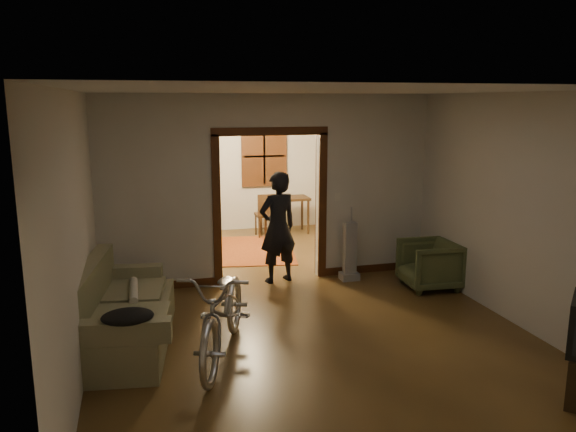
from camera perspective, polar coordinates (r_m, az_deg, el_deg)
name	(u,v)px	position (r m, az deg, el deg)	size (l,w,h in m)	color
floor	(282,295)	(8.02, -0.57, -8.00)	(5.00, 8.50, 0.01)	#3F2B14
ceiling	(282,93)	(7.55, -0.61, 12.43)	(5.00, 8.50, 0.01)	white
wall_back	(231,164)	(11.79, -5.82, 5.27)	(5.00, 0.02, 2.80)	beige
wall_left	(89,206)	(7.45, -19.54, 0.94)	(0.02, 8.50, 2.80)	beige
wall_right	(446,190)	(8.63, 15.71, 2.57)	(0.02, 8.50, 2.80)	beige
partition_wall	(270,189)	(8.38, -1.88, 2.74)	(5.00, 0.14, 2.80)	beige
door_casing	(270,209)	(8.43, -1.87, 0.73)	(1.74, 0.20, 2.32)	#3F200E
far_window	(264,156)	(11.86, -2.45, 6.09)	(0.98, 0.06, 1.28)	black
chandelier	(246,121)	(10.00, -4.26, 9.63)	(0.24, 0.24, 0.24)	#FFE0A5
light_switch	(337,197)	(8.63, 5.04, 1.96)	(0.08, 0.01, 0.12)	silver
sofa	(125,305)	(6.57, -16.26, -8.69)	(0.92, 2.04, 0.94)	#6D6D49
rolled_paper	(134,290)	(6.83, -15.41, -7.30)	(0.10, 0.10, 0.77)	beige
jacket	(128,317)	(5.64, -15.99, -9.79)	(0.49, 0.37, 0.14)	black
bicycle	(224,310)	(6.05, -6.49, -9.50)	(0.69, 1.98, 1.04)	silver
armchair	(429,264)	(8.47, 14.15, -4.79)	(0.75, 0.78, 0.71)	#48532F
vacuum	(350,251)	(8.60, 6.30, -3.57)	(0.28, 0.22, 0.90)	gray
person	(278,227)	(8.38, -1.04, -1.16)	(0.61, 0.40, 1.68)	black
oriental_rug	(249,250)	(10.33, -3.93, -3.47)	(1.58, 2.07, 0.02)	maroon
locker	(172,198)	(11.31, -11.74, 1.82)	(0.81, 0.45, 1.63)	black
globe	(169,140)	(11.18, -11.97, 7.52)	(0.26, 0.26, 0.26)	#1E5972
desk	(284,216)	(11.58, -0.37, 0.04)	(0.99, 0.56, 0.74)	#342111
desk_chair	(266,215)	(11.31, -2.30, 0.13)	(0.39, 0.39, 0.88)	#342111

